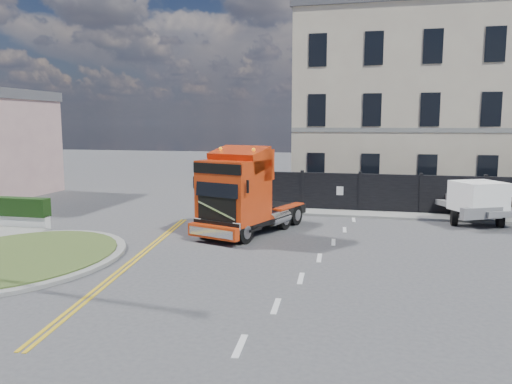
# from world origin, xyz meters

# --- Properties ---
(ground) EXTENTS (120.00, 120.00, 0.00)m
(ground) POSITION_xyz_m (0.00, 0.00, 0.00)
(ground) COLOR #424244
(ground) RESTS_ON ground
(traffic_island) EXTENTS (6.80, 6.80, 0.17)m
(traffic_island) POSITION_xyz_m (-7.00, -3.00, 0.08)
(traffic_island) COLOR gray
(traffic_island) RESTS_ON ground
(hoarding_fence) EXTENTS (18.80, 0.25, 2.00)m
(hoarding_fence) POSITION_xyz_m (6.55, 9.00, 1.00)
(hoarding_fence) COLOR black
(hoarding_fence) RESTS_ON ground
(georgian_building) EXTENTS (12.30, 10.30, 12.80)m
(georgian_building) POSITION_xyz_m (6.00, 16.50, 5.77)
(georgian_building) COLOR beige
(georgian_building) RESTS_ON ground
(pavement_far) EXTENTS (20.00, 1.60, 0.12)m
(pavement_far) POSITION_xyz_m (6.00, 8.10, 0.06)
(pavement_far) COLOR gray
(pavement_far) RESTS_ON ground
(truck) EXTENTS (3.94, 6.28, 3.53)m
(truck) POSITION_xyz_m (-0.57, 2.47, 1.58)
(truck) COLOR black
(truck) RESTS_ON ground
(flatbed_pickup) EXTENTS (3.91, 5.34, 2.02)m
(flatbed_pickup) POSITION_xyz_m (9.22, 7.07, 1.09)
(flatbed_pickup) COLOR slate
(flatbed_pickup) RESTS_ON ground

